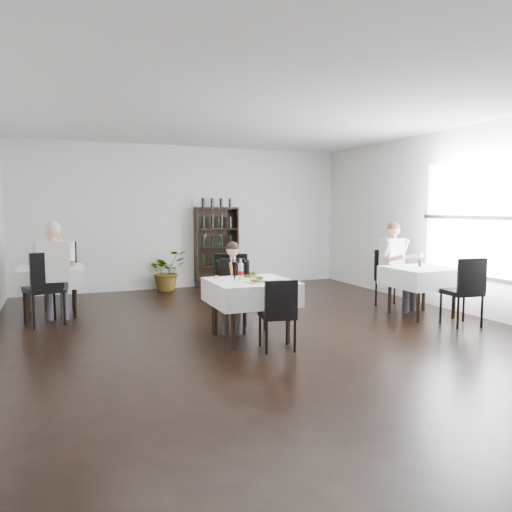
{
  "coord_description": "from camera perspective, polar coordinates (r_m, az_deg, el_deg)",
  "views": [
    {
      "loc": [
        -2.6,
        -5.92,
        1.69
      ],
      "look_at": [
        -0.14,
        0.2,
        1.06
      ],
      "focal_mm": 35.0,
      "sensor_mm": 36.0,
      "label": 1
    }
  ],
  "objects": [
    {
      "name": "pilsner_dark",
      "position": [
        6.25,
        -2.46,
        -1.8
      ],
      "size": [
        0.08,
        0.08,
        0.32
      ],
      "color": "black",
      "rests_on": "main_table"
    },
    {
      "name": "window_right",
      "position": [
        8.49,
        23.92,
        3.7
      ],
      "size": [
        0.06,
        2.3,
        1.85
      ],
      "color": "white",
      "rests_on": "room_shell"
    },
    {
      "name": "right_chair_far",
      "position": [
        8.9,
        15.04,
        -2.03
      ],
      "size": [
        0.45,
        0.45,
        0.98
      ],
      "color": "black",
      "rests_on": "ground"
    },
    {
      "name": "room_shell",
      "position": [
        6.47,
        1.84,
        3.76
      ],
      "size": [
        9.0,
        9.0,
        9.0
      ],
      "color": "black",
      "rests_on": "ground"
    },
    {
      "name": "main_chair_near",
      "position": [
        5.93,
        2.62,
        -6.2
      ],
      "size": [
        0.45,
        0.46,
        0.86
      ],
      "color": "black",
      "rests_on": "ground"
    },
    {
      "name": "main_chair_far",
      "position": [
        7.0,
        -2.98,
        -3.51
      ],
      "size": [
        0.63,
        0.63,
        1.05
      ],
      "color": "black",
      "rests_on": "ground"
    },
    {
      "name": "right_table",
      "position": [
        8.24,
        18.41,
        -2.29
      ],
      "size": [
        0.98,
        0.98,
        0.77
      ],
      "color": "black",
      "rests_on": "ground"
    },
    {
      "name": "left_chair_near",
      "position": [
        7.78,
        -22.92,
        -2.93
      ],
      "size": [
        0.62,
        0.63,
        1.08
      ],
      "color": "black",
      "rests_on": "ground"
    },
    {
      "name": "plate_near",
      "position": [
        6.21,
        0.23,
        -2.9
      ],
      "size": [
        0.27,
        0.27,
        0.08
      ],
      "color": "white",
      "rests_on": "main_table"
    },
    {
      "name": "diner_main",
      "position": [
        6.89,
        -2.7,
        -2.68
      ],
      "size": [
        0.55,
        0.58,
        1.24
      ],
      "color": "#3A3940",
      "rests_on": "ground"
    },
    {
      "name": "main_table",
      "position": [
        6.44,
        -0.63,
        -4.11
      ],
      "size": [
        1.03,
        1.03,
        0.77
      ],
      "color": "black",
      "rests_on": "ground"
    },
    {
      "name": "plate_far",
      "position": [
        6.62,
        -0.55,
        -2.37
      ],
      "size": [
        0.29,
        0.29,
        0.08
      ],
      "color": "white",
      "rests_on": "main_table"
    },
    {
      "name": "wine_shelf",
      "position": [
        10.75,
        -4.52,
        0.94
      ],
      "size": [
        0.9,
        0.28,
        1.75
      ],
      "color": "black",
      "rests_on": "ground"
    },
    {
      "name": "coke_bottle",
      "position": [
        6.42,
        -1.77,
        -1.8
      ],
      "size": [
        0.07,
        0.07,
        0.27
      ],
      "color": "silver",
      "rests_on": "main_table"
    },
    {
      "name": "left_table",
      "position": [
        8.48,
        -22.4,
        -2.2
      ],
      "size": [
        0.98,
        0.98,
        0.77
      ],
      "color": "black",
      "rests_on": "ground"
    },
    {
      "name": "napkin_cutlery",
      "position": [
        6.33,
        3.04,
        -2.86
      ],
      "size": [
        0.23,
        0.2,
        0.02
      ],
      "color": "black",
      "rests_on": "main_table"
    },
    {
      "name": "left_chair_far",
      "position": [
        9.17,
        -21.41,
        -1.51
      ],
      "size": [
        0.56,
        0.56,
        1.12
      ],
      "color": "black",
      "rests_on": "ground"
    },
    {
      "name": "pepper_mill",
      "position": [
        8.3,
        18.2,
        -0.81
      ],
      "size": [
        0.05,
        0.05,
        0.11
      ],
      "primitive_type": "cylinder",
      "rotation": [
        0.0,
        0.0,
        -0.25
      ],
      "color": "black",
      "rests_on": "right_table"
    },
    {
      "name": "diner_left_far",
      "position": [
        9.1,
        -21.8,
        -0.89
      ],
      "size": [
        0.49,
        0.49,
        1.29
      ],
      "color": "#3A3940",
      "rests_on": "ground"
    },
    {
      "name": "diner_right_far",
      "position": [
        8.7,
        15.75,
        -0.26
      ],
      "size": [
        0.61,
        0.65,
        1.47
      ],
      "color": "#3A3940",
      "rests_on": "ground"
    },
    {
      "name": "potted_tree",
      "position": [
        10.41,
        -10.16,
        -1.66
      ],
      "size": [
        0.95,
        0.9,
        0.83
      ],
      "primitive_type": "imported",
      "rotation": [
        0.0,
        0.0,
        0.42
      ],
      "color": "#2D591E",
      "rests_on": "ground"
    },
    {
      "name": "pilsner_lager",
      "position": [
        6.45,
        -2.82,
        -1.73
      ],
      "size": [
        0.07,
        0.07,
        0.28
      ],
      "color": "gold",
      "rests_on": "main_table"
    },
    {
      "name": "diner_left_near",
      "position": [
        7.78,
        -22.06,
        -0.91
      ],
      "size": [
        0.58,
        0.59,
        1.52
      ],
      "color": "#3A3940",
      "rests_on": "ground"
    },
    {
      "name": "right_chair_near",
      "position": [
        7.73,
        22.84,
        -3.31
      ],
      "size": [
        0.51,
        0.51,
        1.0
      ],
      "color": "black",
      "rests_on": "ground"
    }
  ]
}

